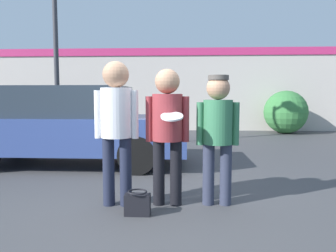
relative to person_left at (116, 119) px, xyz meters
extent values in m
plane|color=#3F3F42|center=(0.56, 0.01, -1.12)|extent=(56.00, 56.00, 0.00)
cube|color=beige|center=(0.56, 9.33, 0.54)|extent=(24.00, 0.18, 3.31)
cube|color=#CC2D6B|center=(0.56, 9.22, 2.05)|extent=(24.00, 0.04, 0.30)
cylinder|color=#1E2338|center=(-0.11, 0.00, -0.68)|extent=(0.15, 0.15, 0.88)
cylinder|color=#1E2338|center=(0.11, 0.00, -0.68)|extent=(0.15, 0.15, 0.88)
cylinder|color=silver|center=(0.00, 0.00, 0.07)|extent=(0.39, 0.39, 0.62)
cylinder|color=silver|center=(-0.23, 0.00, 0.05)|extent=(0.09, 0.09, 0.60)
cylinder|color=silver|center=(0.23, 0.00, 0.05)|extent=(0.09, 0.09, 0.60)
sphere|color=tan|center=(0.00, 0.00, 0.55)|extent=(0.33, 0.33, 0.33)
cylinder|color=black|center=(0.53, 0.06, -0.70)|extent=(0.15, 0.15, 0.83)
cylinder|color=black|center=(0.75, 0.06, -0.70)|extent=(0.15, 0.15, 0.83)
cylinder|color=maroon|center=(0.64, 0.06, 0.01)|extent=(0.38, 0.38, 0.59)
cylinder|color=maroon|center=(0.41, 0.06, -0.01)|extent=(0.09, 0.09, 0.57)
cylinder|color=maroon|center=(0.87, 0.06, -0.01)|extent=(0.09, 0.09, 0.57)
sphere|color=tan|center=(0.64, 0.06, 0.46)|extent=(0.31, 0.31, 0.31)
cylinder|color=white|center=(0.71, -0.21, 0.04)|extent=(0.27, 0.26, 0.10)
cylinder|color=#2D3347|center=(1.17, 0.10, -0.72)|extent=(0.15, 0.15, 0.79)
cylinder|color=#2D3347|center=(1.39, 0.10, -0.72)|extent=(0.15, 0.15, 0.79)
cylinder|color=#33724C|center=(1.28, 0.10, -0.05)|extent=(0.37, 0.37, 0.56)
cylinder|color=#33724C|center=(1.05, 0.10, -0.07)|extent=(0.09, 0.09, 0.54)
cylinder|color=#33724C|center=(1.50, 0.10, -0.07)|extent=(0.09, 0.09, 0.54)
sphere|color=tan|center=(1.28, 0.10, 0.38)|extent=(0.30, 0.30, 0.30)
cylinder|color=#4C4742|center=(1.28, 0.10, 0.51)|extent=(0.26, 0.26, 0.06)
cube|color=#334784|center=(-1.44, 2.44, -0.48)|extent=(4.67, 1.75, 0.69)
cube|color=#28333D|center=(-1.53, 2.44, 0.17)|extent=(2.43, 1.51, 0.61)
cylinder|color=black|center=(0.01, 3.22, -0.77)|extent=(0.69, 0.22, 0.69)
cylinder|color=black|center=(0.01, 1.66, -0.77)|extent=(0.69, 0.22, 0.69)
cylinder|color=black|center=(-2.89, 3.22, -0.77)|extent=(0.69, 0.22, 0.69)
cylinder|color=black|center=(-4.66, 5.98, -0.79)|extent=(0.66, 0.22, 0.66)
cylinder|color=#38383D|center=(-2.37, 4.07, 1.65)|extent=(0.12, 0.12, 5.53)
sphere|color=#387A3D|center=(4.59, 8.34, -0.32)|extent=(1.60, 1.60, 1.60)
cube|color=black|center=(0.31, -0.34, -0.99)|extent=(0.30, 0.14, 0.25)
torus|color=black|center=(0.31, -0.34, -0.84)|extent=(0.23, 0.23, 0.02)
camera|label=1|loc=(0.87, -4.06, 0.28)|focal=35.00mm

